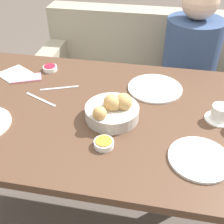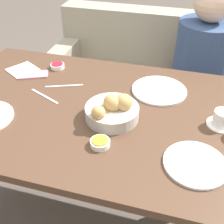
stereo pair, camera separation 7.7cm
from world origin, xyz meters
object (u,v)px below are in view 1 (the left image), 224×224
(plate_near_right, at_px, (200,159))
(cell_phone, at_px, (26,78))
(bread_basket, at_px, (113,110))
(couch, at_px, (152,87))
(plate_far_center, at_px, (155,88))
(coffee_cup, at_px, (220,114))
(seated_person, at_px, (186,80))
(jam_bowl_honey, at_px, (104,143))
(napkin, at_px, (15,74))
(knife_silver, at_px, (41,99))
(fork_silver, at_px, (60,88))
(jam_bowl_berry, at_px, (50,68))

(plate_near_right, relative_size, cell_phone, 1.33)
(bread_basket, bearing_deg, couch, 83.18)
(plate_far_center, xyz_separation_m, coffee_cup, (0.28, -0.19, 0.03))
(seated_person, height_order, jam_bowl_honey, seated_person)
(coffee_cup, height_order, jam_bowl_honey, coffee_cup)
(bread_basket, height_order, napkin, bread_basket)
(couch, distance_m, seated_person, 0.34)
(bread_basket, bearing_deg, knife_silver, 168.34)
(coffee_cup, distance_m, knife_silver, 0.79)
(cell_phone, bearing_deg, plate_far_center, 2.30)
(coffee_cup, bearing_deg, jam_bowl_honey, -150.64)
(seated_person, distance_m, knife_silver, 1.13)
(seated_person, xyz_separation_m, cell_phone, (-0.86, -0.66, 0.30))
(bread_basket, relative_size, plate_far_center, 0.86)
(coffee_cup, xyz_separation_m, napkin, (-1.02, 0.20, -0.03))
(plate_near_right, xyz_separation_m, napkin, (-0.93, 0.45, -0.00))
(fork_silver, relative_size, napkin, 0.92)
(plate_far_center, bearing_deg, seated_person, 72.07)
(plate_near_right, bearing_deg, napkin, 154.15)
(seated_person, height_order, cell_phone, seated_person)
(seated_person, height_order, plate_near_right, seated_person)
(plate_near_right, height_order, plate_far_center, same)
(couch, relative_size, plate_near_right, 7.82)
(seated_person, xyz_separation_m, fork_silver, (-0.66, -0.71, 0.29))
(seated_person, distance_m, jam_bowl_berry, 1.00)
(plate_near_right, xyz_separation_m, fork_silver, (-0.64, 0.36, -0.00))
(coffee_cup, relative_size, fork_silver, 0.64)
(napkin, bearing_deg, plate_far_center, -0.77)
(fork_silver, bearing_deg, couch, 63.96)
(coffee_cup, height_order, fork_silver, coffee_cup)
(plate_far_center, relative_size, fork_silver, 1.48)
(bread_basket, bearing_deg, jam_bowl_berry, 139.74)
(couch, distance_m, napkin, 1.15)
(napkin, distance_m, cell_phone, 0.09)
(fork_silver, xyz_separation_m, cell_phone, (-0.20, 0.05, 0.00))
(couch, distance_m, bread_basket, 1.18)
(plate_near_right, xyz_separation_m, coffee_cup, (0.09, 0.25, 0.03))
(plate_far_center, height_order, coffee_cup, coffee_cup)
(napkin, bearing_deg, bread_basket, -25.19)
(fork_silver, xyz_separation_m, knife_silver, (-0.05, -0.11, 0.00))
(coffee_cup, height_order, napkin, coffee_cup)
(bread_basket, height_order, fork_silver, bread_basket)
(couch, distance_m, plate_far_center, 0.92)
(plate_near_right, bearing_deg, cell_phone, 153.93)
(coffee_cup, relative_size, jam_bowl_honey, 1.51)
(fork_silver, distance_m, knife_silver, 0.12)
(coffee_cup, bearing_deg, plate_near_right, -109.87)
(napkin, bearing_deg, jam_bowl_honey, -37.51)
(jam_bowl_berry, xyz_separation_m, jam_bowl_honey, (0.41, -0.52, 0.00))
(jam_bowl_berry, height_order, cell_phone, jam_bowl_berry)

